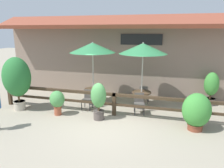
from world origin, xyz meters
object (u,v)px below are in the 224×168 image
object	(u,v)px
potted_plant_corner_fern	(211,87)
patio_umbrella_near	(93,48)
dining_table_near	(94,92)
dining_table_middle	(141,95)
chair_middle_streetside	(139,102)
patio_umbrella_middle	(143,49)
potted_plant_tall_tropical	(196,111)
potted_plant_broad_leaf	(17,78)
potted_plant_entrance_palm	(99,99)
chair_near_streetside	(88,98)
potted_plant_small_flowering	(57,101)
chair_middle_wallside	(144,93)
chair_near_wallside	(99,91)

from	to	relation	value
potted_plant_corner_fern	patio_umbrella_near	bearing A→B (deg)	-165.44
dining_table_near	dining_table_middle	distance (m)	2.27
dining_table_near	chair_middle_streetside	world-z (taller)	chair_middle_streetside
dining_table_middle	patio_umbrella_middle	bearing A→B (deg)	180.00
patio_umbrella_middle	potted_plant_corner_fern	distance (m)	3.79
dining_table_middle	potted_plant_tall_tropical	distance (m)	2.80
potted_plant_broad_leaf	potted_plant_entrance_palm	xyz separation A→B (m)	(3.76, -0.09, -0.58)
potted_plant_entrance_palm	chair_middle_streetside	bearing A→B (deg)	36.94
patio_umbrella_near	chair_middle_streetside	distance (m)	3.22
patio_umbrella_near	chair_near_streetside	size ratio (longest dim) A/B	3.40
patio_umbrella_near	chair_middle_streetside	size ratio (longest dim) A/B	3.40
dining_table_near	chair_middle_streetside	xyz separation A→B (m)	(2.28, -0.61, -0.11)
dining_table_near	potted_plant_small_flowering	world-z (taller)	potted_plant_small_flowering
dining_table_middle	chair_middle_wallside	xyz separation A→B (m)	(0.02, 0.71, -0.11)
potted_plant_tall_tropical	potted_plant_small_flowering	bearing A→B (deg)	-179.65
dining_table_near	potted_plant_corner_fern	world-z (taller)	potted_plant_corner_fern
patio_umbrella_middle	potted_plant_corner_fern	xyz separation A→B (m)	(3.07, 1.29, -1.81)
chair_near_streetside	potted_plant_tall_tropical	size ratio (longest dim) A/B	0.64
potted_plant_broad_leaf	potted_plant_corner_fern	size ratio (longest dim) A/B	1.50
dining_table_near	patio_umbrella_middle	xyz separation A→B (m)	(2.27, 0.10, 2.08)
potted_plant_entrance_palm	dining_table_near	bearing A→B (deg)	116.51
potted_plant_broad_leaf	chair_middle_streetside	bearing A→B (deg)	10.80
potted_plant_entrance_palm	potted_plant_tall_tropical	bearing A→B (deg)	0.37
potted_plant_small_flowering	chair_near_wallside	bearing A→B (deg)	67.04
patio_umbrella_near	potted_plant_broad_leaf	bearing A→B (deg)	-151.31
potted_plant_small_flowering	chair_middle_wallside	bearing A→B (deg)	37.52
chair_middle_streetside	dining_table_middle	bearing A→B (deg)	77.25
potted_plant_corner_fern	potted_plant_small_flowering	bearing A→B (deg)	-153.94
patio_umbrella_middle	potted_plant_entrance_palm	distance (m)	2.93
chair_middle_streetside	potted_plant_corner_fern	bearing A→B (deg)	19.47
chair_near_wallside	potted_plant_broad_leaf	xyz separation A→B (m)	(-2.97, -2.29, 0.95)
chair_near_streetside	chair_middle_streetside	xyz separation A→B (m)	(2.31, 0.08, 0.00)
dining_table_middle	potted_plant_tall_tropical	world-z (taller)	potted_plant_tall_tropical
potted_plant_tall_tropical	potted_plant_broad_leaf	size ratio (longest dim) A/B	0.58
dining_table_near	potted_plant_tall_tropical	world-z (taller)	potted_plant_tall_tropical
chair_middle_streetside	potted_plant_broad_leaf	size ratio (longest dim) A/B	0.37
dining_table_near	chair_near_streetside	bearing A→B (deg)	-92.47
chair_near_wallside	dining_table_middle	xyz separation A→B (m)	(2.22, -0.59, 0.11)
potted_plant_tall_tropical	patio_umbrella_middle	bearing A→B (deg)	140.99
dining_table_near	potted_plant_broad_leaf	world-z (taller)	potted_plant_broad_leaf
dining_table_middle	potted_plant_small_flowering	distance (m)	3.70
chair_middle_wallside	potted_plant_tall_tropical	bearing A→B (deg)	132.39
chair_near_wallside	chair_middle_streetside	distance (m)	2.58
potted_plant_corner_fern	dining_table_middle	bearing A→B (deg)	-157.28
chair_middle_wallside	potted_plant_broad_leaf	bearing A→B (deg)	26.06
patio_umbrella_middle	potted_plant_broad_leaf	bearing A→B (deg)	-161.87
potted_plant_tall_tropical	patio_umbrella_near	bearing A→B (deg)	159.48
dining_table_near	chair_near_streetside	xyz separation A→B (m)	(-0.03, -0.69, -0.11)
chair_middle_streetside	potted_plant_broad_leaf	world-z (taller)	potted_plant_broad_leaf
chair_near_streetside	potted_plant_broad_leaf	distance (m)	3.18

